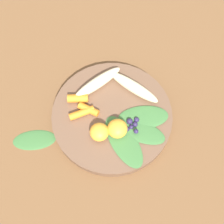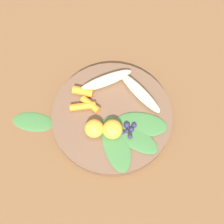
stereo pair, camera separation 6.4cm
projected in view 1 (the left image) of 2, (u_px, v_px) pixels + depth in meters
ground_plane at (112, 118)px, 0.68m from camera, size 2.40×2.40×0.00m
bowl at (112, 116)px, 0.66m from camera, size 0.28×0.28×0.03m
banana_peeled_left at (98, 83)px, 0.67m from camera, size 0.13×0.08×0.03m
banana_peeled_right at (134, 87)px, 0.66m from camera, size 0.04×0.13×0.03m
orange_segment_near at (117, 129)px, 0.62m from camera, size 0.04×0.04×0.03m
orange_segment_far at (100, 132)px, 0.62m from camera, size 0.04×0.04×0.03m
carrot_front at (78, 98)px, 0.66m from camera, size 0.04×0.05×0.02m
carrot_mid_left at (89, 109)px, 0.65m from camera, size 0.02×0.05×0.02m
carrot_mid_right at (82, 113)px, 0.64m from camera, size 0.06×0.05×0.02m
blueberry_pile at (132, 124)px, 0.63m from camera, size 0.04×0.04×0.02m
kale_leaf_left at (124, 141)px, 0.62m from camera, size 0.12×0.14×0.00m
kale_leaf_right at (139, 131)px, 0.63m from camera, size 0.07×0.12×0.00m
kale_leaf_rear at (143, 117)px, 0.65m from camera, size 0.11×0.13×0.00m
kale_leaf_stray at (34, 140)px, 0.65m from camera, size 0.10×0.11×0.01m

